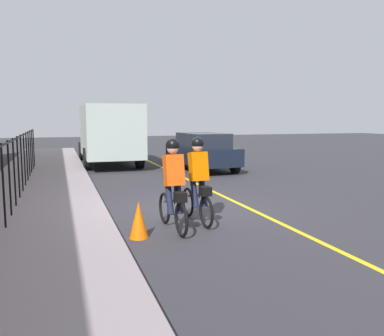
{
  "coord_description": "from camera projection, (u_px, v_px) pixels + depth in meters",
  "views": [
    {
      "loc": [
        -9.24,
        2.79,
        2.21
      ],
      "look_at": [
        0.05,
        -0.28,
        1.0
      ],
      "focal_mm": 37.94,
      "sensor_mm": 36.0,
      "label": 1
    }
  ],
  "objects": [
    {
      "name": "ground_plane",
      "position": [
        182.0,
        209.0,
        9.85
      ],
      "size": [
        80.0,
        80.0,
        0.0
      ],
      "primitive_type": "plane",
      "color": "#313036"
    },
    {
      "name": "lane_line_centre",
      "position": [
        242.0,
        205.0,
        10.35
      ],
      "size": [
        36.0,
        0.12,
        0.01
      ],
      "primitive_type": "cube",
      "color": "yellow",
      "rests_on": "ground"
    },
    {
      "name": "sidewalk",
      "position": [
        32.0,
        217.0,
        8.79
      ],
      "size": [
        40.0,
        3.2,
        0.15
      ],
      "primitive_type": "cube",
      "color": "gray",
      "rests_on": "ground"
    },
    {
      "name": "iron_fence",
      "position": [
        14.0,
        160.0,
        9.46
      ],
      "size": [
        16.42,
        0.04,
        1.6
      ],
      "color": "black",
      "rests_on": "sidewalk"
    },
    {
      "name": "cyclist_lead",
      "position": [
        198.0,
        180.0,
        8.48
      ],
      "size": [
        1.71,
        0.38,
        1.83
      ],
      "rotation": [
        0.0,
        0.0,
        0.05
      ],
      "color": "black",
      "rests_on": "ground"
    },
    {
      "name": "cyclist_follow",
      "position": [
        173.0,
        185.0,
        7.88
      ],
      "size": [
        1.71,
        0.38,
        1.83
      ],
      "rotation": [
        0.0,
        0.0,
        0.05
      ],
      "color": "black",
      "rests_on": "ground"
    },
    {
      "name": "patrol_sedan",
      "position": [
        202.0,
        151.0,
        17.24
      ],
      "size": [
        4.48,
        2.1,
        1.58
      ],
      "rotation": [
        0.0,
        0.0,
        0.05
      ],
      "color": "black",
      "rests_on": "ground"
    },
    {
      "name": "box_truck_background",
      "position": [
        108.0,
        132.0,
        19.12
      ],
      "size": [
        6.72,
        2.57,
        2.78
      ],
      "rotation": [
        0.0,
        0.0,
        -0.0
      ],
      "color": "#AABAB2",
      "rests_on": "ground"
    },
    {
      "name": "traffic_cone_near",
      "position": [
        139.0,
        220.0,
        7.48
      ],
      "size": [
        0.36,
        0.36,
        0.69
      ],
      "primitive_type": "cone",
      "color": "#EC6007",
      "rests_on": "ground"
    }
  ]
}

